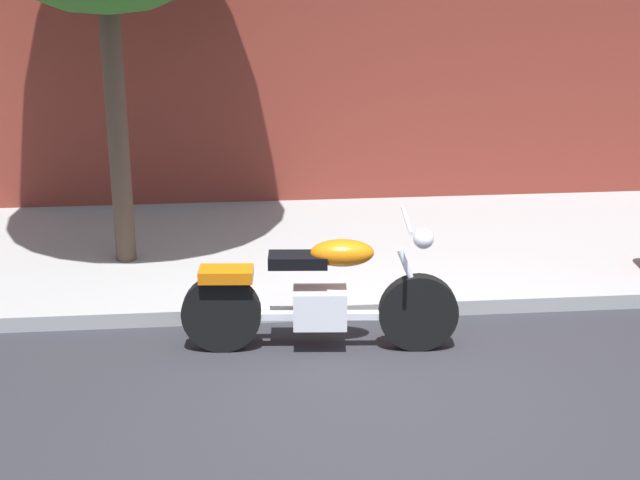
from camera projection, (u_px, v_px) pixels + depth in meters
name	position (u px, v px, depth m)	size (l,w,h in m)	color
ground_plane	(387.00, 386.00, 7.33)	(60.00, 60.00, 0.00)	#28282D
sidewalk	(342.00, 250.00, 10.10)	(19.92, 3.36, 0.14)	#959595
motorcycle	(320.00, 297.00, 7.80)	(2.30, 0.70, 1.16)	black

